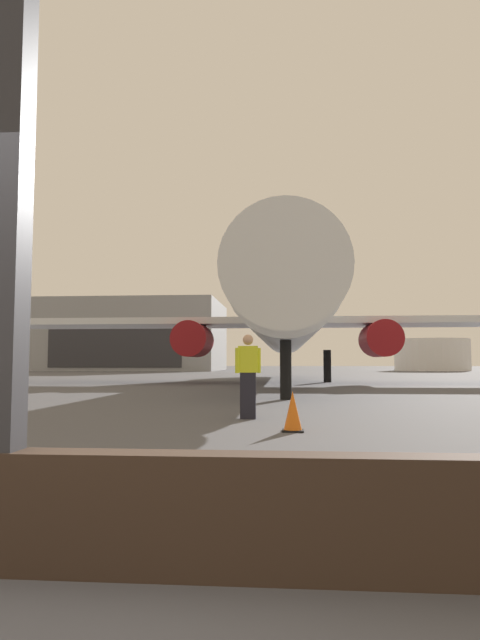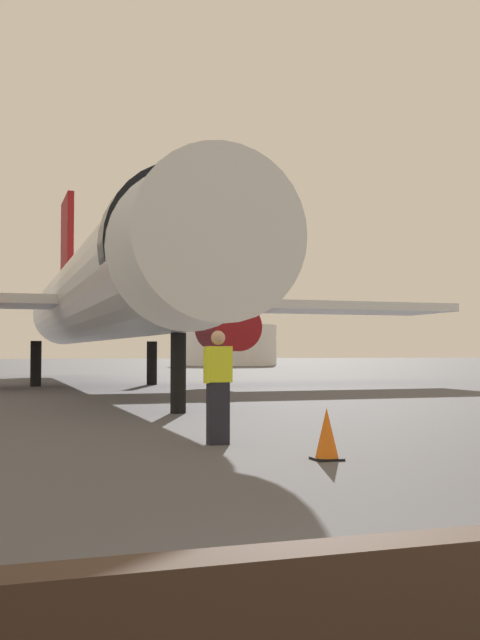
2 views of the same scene
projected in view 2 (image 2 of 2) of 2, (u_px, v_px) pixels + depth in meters
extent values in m
plane|color=#4C4C51|center=(39.00, 377.00, 41.21)|extent=(220.00, 220.00, 0.00)
cylinder|color=silver|center=(97.00, 297.00, 31.10)|extent=(3.66, 30.60, 3.66)
cone|color=silver|center=(204.00, 241.00, 15.35)|extent=(3.47, 2.60, 3.47)
cylinder|color=black|center=(182.00, 246.00, 17.16)|extent=(3.73, 0.90, 3.73)
cube|color=silver|center=(288.00, 307.00, 33.11)|extent=(14.71, 4.20, 0.36)
cylinder|color=maroon|center=(227.00, 328.00, 30.73)|extent=(1.90, 3.20, 1.90)
cube|color=maroon|center=(67.00, 242.00, 44.38)|extent=(0.36, 4.40, 5.20)
cylinder|color=black|center=(178.00, 373.00, 17.32)|extent=(0.36, 0.36, 1.85)
cylinder|color=black|center=(36.00, 364.00, 30.63)|extent=(0.44, 0.44, 1.85)
cylinder|color=black|center=(152.00, 363.00, 32.13)|extent=(0.44, 0.44, 1.85)
cube|color=black|center=(218.00, 413.00, 11.48)|extent=(0.32, 0.20, 0.95)
cube|color=yellow|center=(218.00, 364.00, 11.52)|extent=(0.40, 0.22, 0.55)
sphere|color=tan|center=(218.00, 338.00, 11.53)|extent=(0.22, 0.22, 0.22)
cylinder|color=yellow|center=(229.00, 366.00, 11.68)|extent=(0.09, 0.09, 0.52)
cylinder|color=yellow|center=(206.00, 366.00, 11.35)|extent=(0.09, 0.09, 0.52)
cone|color=orange|center=(327.00, 434.00, 9.85)|extent=(0.32, 0.32, 0.68)
cube|color=black|center=(327.00, 459.00, 9.84)|extent=(0.36, 0.36, 0.03)
cylinder|color=white|center=(230.00, 345.00, 78.01)|extent=(9.64, 9.64, 4.15)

